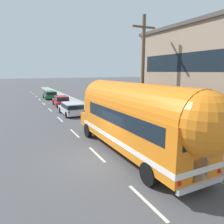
# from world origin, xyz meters

# --- Properties ---
(ground_plane) EXTENTS (300.00, 300.00, 0.00)m
(ground_plane) POSITION_xyz_m (0.00, 0.00, 0.00)
(ground_plane) COLOR #4C4C4F
(lane_markings) EXTENTS (3.84, 80.00, 0.01)m
(lane_markings) POSITION_xyz_m (2.61, 12.61, 0.00)
(lane_markings) COLOR silver
(lane_markings) RESTS_ON ground
(sidewalk_slab) EXTENTS (2.01, 90.00, 0.15)m
(sidewalk_slab) POSITION_xyz_m (4.72, 10.00, 0.07)
(sidewalk_slab) COLOR #9E9B93
(sidewalk_slab) RESTS_ON ground
(utility_pole) EXTENTS (1.80, 0.24, 8.50)m
(utility_pole) POSITION_xyz_m (4.36, 2.65, 4.42)
(utility_pole) COLOR brown
(utility_pole) RESTS_ON ground
(painted_bus) EXTENTS (2.73, 11.90, 4.12)m
(painted_bus) POSITION_xyz_m (1.87, -0.61, 2.30)
(painted_bus) COLOR orange
(painted_bus) RESTS_ON ground
(car_lead) EXTENTS (2.05, 4.41, 1.37)m
(car_lead) POSITION_xyz_m (1.64, 12.32, 0.78)
(car_lead) COLOR silver
(car_lead) RESTS_ON ground
(car_second) EXTENTS (1.96, 4.69, 1.37)m
(car_second) POSITION_xyz_m (1.99, 19.03, 0.74)
(car_second) COLOR #A5191E
(car_second) RESTS_ON ground
(car_third) EXTENTS (1.99, 4.54, 1.37)m
(car_third) POSITION_xyz_m (1.86, 27.63, 0.79)
(car_third) COLOR #196633
(car_third) RESTS_ON ground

